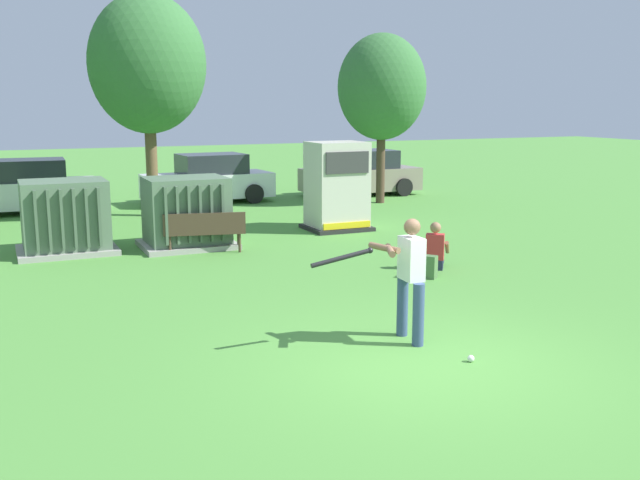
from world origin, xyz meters
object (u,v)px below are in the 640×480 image
object	(u,v)px
backpack	(428,267)
parked_car_rightmost	(361,174)
seated_spectator	(435,250)
park_bench	(205,229)
parked_car_right_of_center	(209,180)
generator_enclosure	(337,187)
sports_ball	(471,359)
parked_car_left_of_center	(25,188)
transformer_west	(65,218)
batter	(407,273)
transformer_mid_west	(186,213)

from	to	relation	value
backpack	parked_car_rightmost	xyz separation A→B (m)	(4.64, 11.72, 0.54)
seated_spectator	parked_car_rightmost	xyz separation A→B (m)	(4.06, 11.06, 0.38)
park_bench	parked_car_right_of_center	distance (m)	8.37
generator_enclosure	backpack	size ratio (longest dim) A/B	5.23
sports_ball	seated_spectator	xyz separation A→B (m)	(2.56, 4.78, 0.33)
park_bench	seated_spectator	size ratio (longest dim) A/B	1.91
generator_enclosure	park_bench	distance (m)	4.34
seated_spectator	sports_ball	bearing A→B (deg)	-118.19
park_bench	parked_car_rightmost	xyz separation A→B (m)	(7.91, 7.70, 0.22)
parked_car_right_of_center	parked_car_rightmost	bearing A→B (deg)	-3.35
seated_spectator	generator_enclosure	bearing A→B (deg)	88.25
backpack	parked_car_left_of_center	distance (m)	13.76
park_bench	backpack	distance (m)	5.19
transformer_west	generator_enclosure	size ratio (longest dim) A/B	0.91
parked_car_right_of_center	parked_car_rightmost	xyz separation A→B (m)	(5.56, -0.33, 0.00)
park_bench	batter	distance (m)	7.14
sports_ball	parked_car_right_of_center	size ratio (longest dim) A/B	0.02
sports_ball	seated_spectator	distance (m)	5.44
seated_spectator	parked_car_left_of_center	distance (m)	13.48
sports_ball	parked_car_right_of_center	world-z (taller)	parked_car_right_of_center
backpack	sports_ball	bearing A→B (deg)	-115.69
park_bench	backpack	bearing A→B (deg)	-50.89
generator_enclosure	batter	bearing A→B (deg)	-109.41
park_bench	batter	xyz separation A→B (m)	(0.96, -7.06, 0.44)
batter	backpack	bearing A→B (deg)	52.78
park_bench	parked_car_right_of_center	world-z (taller)	parked_car_right_of_center
backpack	transformer_west	bearing A→B (deg)	138.69
parked_car_right_of_center	parked_car_rightmost	distance (m)	5.57
transformer_mid_west	seated_spectator	world-z (taller)	transformer_mid_west
backpack	seated_spectator	bearing A→B (deg)	48.75
backpack	parked_car_left_of_center	size ratio (longest dim) A/B	0.10
transformer_west	parked_car_rightmost	xyz separation A→B (m)	(10.71, 6.39, -0.04)
parked_car_right_of_center	transformer_west	bearing A→B (deg)	-127.47
batter	parked_car_right_of_center	size ratio (longest dim) A/B	0.41
transformer_mid_west	parked_car_left_of_center	bearing A→B (deg)	113.63
generator_enclosure	sports_ball	distance (m)	10.14
batter	sports_ball	size ratio (longest dim) A/B	19.33
parked_car_left_of_center	parked_car_right_of_center	bearing A→B (deg)	-0.12
generator_enclosure	park_bench	size ratio (longest dim) A/B	1.25
transformer_west	park_bench	world-z (taller)	transformer_west
batter	parked_car_right_of_center	bearing A→B (deg)	84.72
backpack	park_bench	bearing A→B (deg)	129.11
seated_spectator	backpack	size ratio (longest dim) A/B	2.19
parked_car_left_of_center	parked_car_right_of_center	distance (m)	5.69
parked_car_rightmost	park_bench	bearing A→B (deg)	-135.76
generator_enclosure	sports_ball	xyz separation A→B (m)	(-2.71, -9.71, -1.09)
batter	sports_ball	bearing A→B (deg)	-73.25
parked_car_left_of_center	parked_car_rightmost	size ratio (longest dim) A/B	1.01
park_bench	parked_car_right_of_center	size ratio (longest dim) A/B	0.43
batter	sports_ball	distance (m)	1.46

